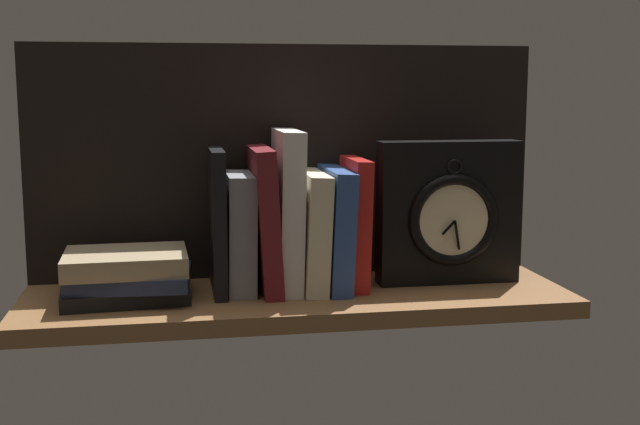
{
  "coord_description": "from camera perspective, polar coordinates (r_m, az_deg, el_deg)",
  "views": [
    {
      "loc": [
        -17.42,
        -116.59,
        30.08
      ],
      "look_at": [
        3.9,
        2.93,
        11.42
      ],
      "focal_mm": 45.86,
      "sensor_mm": 36.0,
      "label": 1
    }
  ],
  "objects": [
    {
      "name": "book_white_catcher",
      "position": [
        1.22,
        -2.31,
        0.16
      ],
      "size": [
        3.93,
        14.49,
        23.89
      ],
      "primitive_type": "cube",
      "rotation": [
        0.0,
        0.02,
        0.0
      ],
      "color": "silver",
      "rests_on": "ground_plane"
    },
    {
      "name": "book_maroon_dawkins",
      "position": [
        1.22,
        -3.88,
        -0.47
      ],
      "size": [
        3.91,
        16.38,
        21.4
      ],
      "primitive_type": "cube",
      "rotation": [
        0.0,
        -0.05,
        0.0
      ],
      "color": "maroon",
      "rests_on": "ground_plane"
    },
    {
      "name": "book_cream_twain",
      "position": [
        1.23,
        -0.61,
        -1.24
      ],
      "size": [
        4.1,
        16.36,
        17.66
      ],
      "primitive_type": "cube",
      "rotation": [
        0.0,
        0.04,
        0.0
      ],
      "color": "beige",
      "rests_on": "ground_plane"
    },
    {
      "name": "framed_clock",
      "position": [
        1.27,
        9.0,
        -0.07
      ],
      "size": [
        21.99,
        5.83,
        21.99
      ],
      "color": "black",
      "rests_on": "ground_plane"
    },
    {
      "name": "ground_plane",
      "position": [
        1.22,
        -1.57,
        -6.15
      ],
      "size": [
        80.36,
        25.21,
        2.5
      ],
      "primitive_type": "cube",
      "color": "brown"
    },
    {
      "name": "book_blue_modern",
      "position": [
        1.24,
        1.01,
        -1.09
      ],
      "size": [
        3.94,
        16.95,
        18.1
      ],
      "primitive_type": "cube",
      "rotation": [
        0.0,
        0.04,
        0.0
      ],
      "color": "#2D4C8E",
      "rests_on": "ground_plane"
    },
    {
      "name": "back_panel",
      "position": [
        1.3,
        -2.4,
        3.57
      ],
      "size": [
        80.36,
        1.2,
        36.75
      ],
      "primitive_type": "cube",
      "color": "black",
      "rests_on": "ground_plane"
    },
    {
      "name": "book_stack_side",
      "position": [
        1.19,
        -13.32,
        -4.3
      ],
      "size": [
        18.69,
        14.4,
        6.99
      ],
      "color": "black",
      "rests_on": "ground_plane"
    },
    {
      "name": "book_gray_chess",
      "position": [
        1.22,
        -5.61,
        -1.39
      ],
      "size": [
        4.3,
        12.75,
        17.57
      ],
      "primitive_type": "cube",
      "rotation": [
        0.0,
        0.02,
        0.0
      ],
      "color": "gray",
      "rests_on": "ground_plane"
    },
    {
      "name": "book_red_requiem",
      "position": [
        1.24,
        2.42,
        -0.7
      ],
      "size": [
        2.92,
        13.24,
        19.56
      ],
      "primitive_type": "cube",
      "rotation": [
        0.0,
        0.03,
        0.0
      ],
      "color": "red",
      "rests_on": "ground_plane"
    },
    {
      "name": "book_black_skeptic",
      "position": [
        1.21,
        -7.16,
        -0.58
      ],
      "size": [
        1.99,
        14.28,
        21.19
      ],
      "primitive_type": "cube",
      "rotation": [
        0.0,
        0.0,
        0.0
      ],
      "color": "black",
      "rests_on": "ground_plane"
    }
  ]
}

